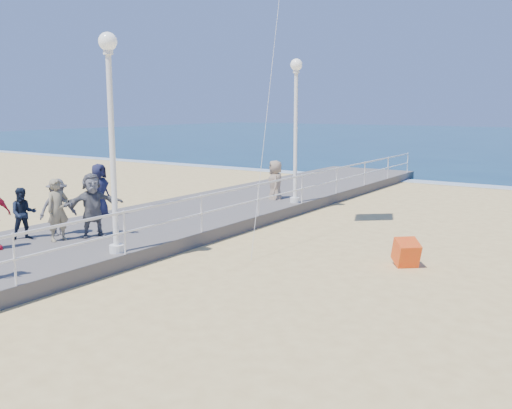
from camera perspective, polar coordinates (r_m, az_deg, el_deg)
The scene contains 13 objects.
ground at distance 11.62m, azimuth 4.96°, elevation -10.38°, with size 160.00×160.00×0.00m, color #EBCA7B.
surf_line at distance 30.81m, azimuth 23.47°, elevation 1.56°, with size 160.00×1.20×0.04m, color white.
boardwalk at distance 16.34m, azimuth -18.89°, elevation -4.20°, with size 5.00×44.00×0.40m, color slate.
railing at distance 14.29m, azimuth -13.07°, elevation -1.57°, with size 0.05×42.00×0.55m.
lamp_post_mid at distance 14.24m, azimuth -14.29°, elevation 8.13°, with size 0.44×0.44×5.32m.
lamp_post_far at distance 21.38m, azimuth 4.00°, elevation 8.85°, with size 0.44×0.44×5.32m.
spectator_2 at distance 16.95m, azimuth -19.22°, elevation -0.26°, with size 1.04×0.60×1.61m, color #535257.
spectator_4 at distance 19.46m, azimuth -15.39°, elevation 1.39°, with size 0.86×0.56×1.76m, color #1B1D3B.
spectator_5 at distance 16.45m, azimuth -16.04°, elevation -0.06°, with size 1.66×0.53×1.79m, color slate.
spectator_6 at distance 16.24m, azimuth -19.21°, elevation -0.52°, with size 0.62×0.41×1.69m, color gray.
spectator_7 at distance 16.79m, azimuth -22.25°, elevation -0.85°, with size 0.69×0.54×1.43m, color #162032.
beach_walker_c at distance 22.42m, azimuth 1.94°, elevation 1.98°, with size 0.94×0.61×1.92m, color gray.
box_kite at distance 14.92m, azimuth 14.78°, elevation -4.90°, with size 0.55×0.55×0.60m, color red.
Camera 1 is at (5.15, -9.61, 3.99)m, focal length 40.00 mm.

